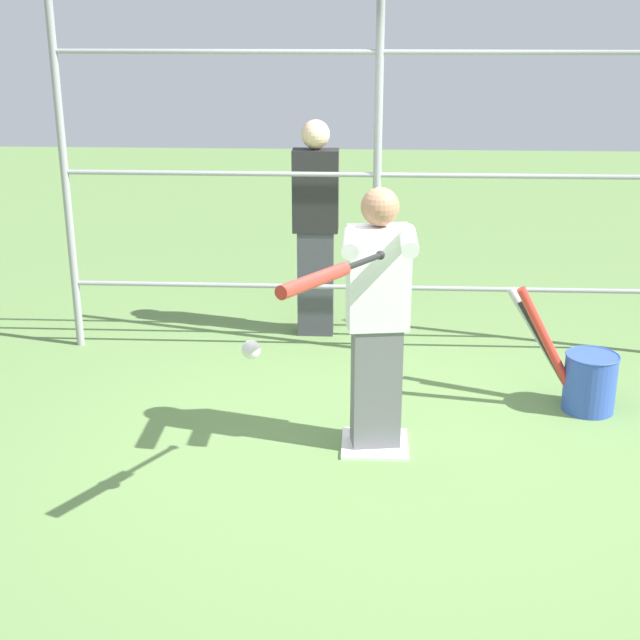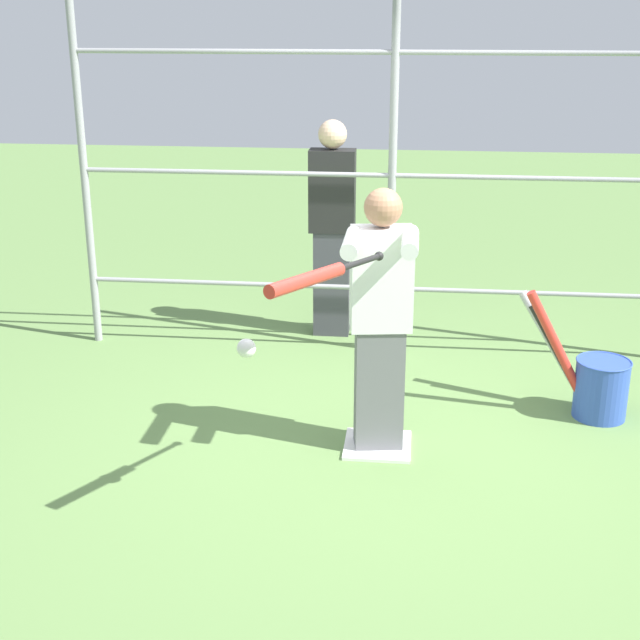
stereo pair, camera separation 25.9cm
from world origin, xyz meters
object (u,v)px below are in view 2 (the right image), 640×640
(softball_in_flight, at_px, (246,348))
(batter, at_px, (381,314))
(bystander_behind_fence, at_px, (332,226))
(baseball_bat_swinging, at_px, (316,277))
(bat_bucket, at_px, (594,382))

(softball_in_flight, bearing_deg, batter, -129.48)
(batter, relative_size, bystander_behind_fence, 0.92)
(baseball_bat_swinging, bearing_deg, softball_in_flight, -20.18)
(batter, xyz_separation_m, softball_in_flight, (0.63, 0.77, 0.06))
(batter, bearing_deg, bat_bucket, -155.71)
(batter, height_order, bat_bucket, batter)
(batter, relative_size, softball_in_flight, 16.44)
(softball_in_flight, bearing_deg, bat_bucket, -145.27)
(softball_in_flight, height_order, bat_bucket, softball_in_flight)
(bat_bucket, xyz_separation_m, bystander_behind_fence, (1.83, -1.37, 0.66))
(batter, xyz_separation_m, bystander_behind_fence, (0.47, -1.98, 0.04))
(bat_bucket, relative_size, bystander_behind_fence, 0.49)
(softball_in_flight, bearing_deg, baseball_bat_swinging, 159.82)
(bystander_behind_fence, bearing_deg, bat_bucket, 143.28)
(batter, distance_m, baseball_bat_swinging, 1.06)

